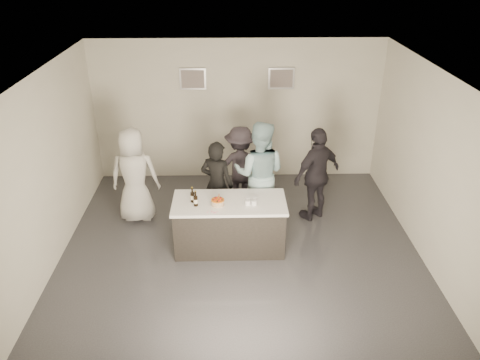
{
  "coord_description": "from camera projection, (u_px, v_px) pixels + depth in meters",
  "views": [
    {
      "loc": [
        -0.16,
        -6.41,
        4.69
      ],
      "look_at": [
        0.0,
        0.5,
        1.15
      ],
      "focal_mm": 35.0,
      "sensor_mm": 36.0,
      "label": 1
    }
  ],
  "objects": [
    {
      "name": "ceiling",
      "position": [
        241.0,
        78.0,
        6.48
      ],
      "size": [
        6.0,
        6.0,
        0.0
      ],
      "primitive_type": "plane",
      "rotation": [
        3.14,
        0.0,
        0.0
      ],
      "color": "white"
    },
    {
      "name": "person_guest_back",
      "position": [
        240.0,
        167.0,
        9.01
      ],
      "size": [
        1.06,
        0.62,
        1.63
      ],
      "primitive_type": "imported",
      "rotation": [
        0.0,
        0.0,
        3.12
      ],
      "color": "#2A252C",
      "rests_on": "ground"
    },
    {
      "name": "picture_left",
      "position": [
        193.0,
        79.0,
        9.47
      ],
      "size": [
        0.54,
        0.04,
        0.44
      ],
      "primitive_type": "cube",
      "color": "#B2B2B7",
      "rests_on": "wall_back"
    },
    {
      "name": "bar_counter",
      "position": [
        229.0,
        225.0,
        7.84
      ],
      "size": [
        1.86,
        0.86,
        0.9
      ],
      "primitive_type": "cube",
      "color": "white",
      "rests_on": "ground"
    },
    {
      "name": "floor",
      "position": [
        241.0,
        254.0,
        7.85
      ],
      "size": [
        6.0,
        6.0,
        0.0
      ],
      "primitive_type": "plane",
      "color": "#3D3D42",
      "rests_on": "ground"
    },
    {
      "name": "cake",
      "position": [
        218.0,
        203.0,
        7.52
      ],
      "size": [
        0.21,
        0.21,
        0.08
      ],
      "primitive_type": "cylinder",
      "color": "orange",
      "rests_on": "bar_counter"
    },
    {
      "name": "tumbler_cluster",
      "position": [
        251.0,
        201.0,
        7.57
      ],
      "size": [
        0.19,
        0.19,
        0.08
      ],
      "primitive_type": "cube",
      "color": "gold",
      "rests_on": "bar_counter"
    },
    {
      "name": "wall_left",
      "position": [
        44.0,
        177.0,
        7.1
      ],
      "size": [
        0.04,
        6.0,
        3.0
      ],
      "primitive_type": "cube",
      "color": "silver",
      "rests_on": "ground"
    },
    {
      "name": "wall_back",
      "position": [
        237.0,
        111.0,
        9.83
      ],
      "size": [
        6.0,
        0.04,
        3.0
      ],
      "primitive_type": "cube",
      "color": "silver",
      "rests_on": "ground"
    },
    {
      "name": "person_guest_left",
      "position": [
        134.0,
        175.0,
        8.49
      ],
      "size": [
        0.88,
        0.58,
        1.8
      ],
      "primitive_type": "imported",
      "rotation": [
        0.0,
        0.0,
        3.13
      ],
      "color": "silver",
      "rests_on": "ground"
    },
    {
      "name": "picture_right",
      "position": [
        281.0,
        78.0,
        9.51
      ],
      "size": [
        0.54,
        0.04,
        0.44
      ],
      "primitive_type": "cube",
      "color": "#B2B2B7",
      "rests_on": "wall_back"
    },
    {
      "name": "wall_front",
      "position": [
        249.0,
        313.0,
        4.5
      ],
      "size": [
        6.0,
        0.04,
        3.0
      ],
      "primitive_type": "cube",
      "color": "silver",
      "rests_on": "ground"
    },
    {
      "name": "beer_bottle_b",
      "position": [
        196.0,
        199.0,
        7.45
      ],
      "size": [
        0.07,
        0.07,
        0.26
      ],
      "primitive_type": "cylinder",
      "color": "black",
      "rests_on": "bar_counter"
    },
    {
      "name": "candles",
      "position": [
        214.0,
        212.0,
        7.32
      ],
      "size": [
        0.24,
        0.08,
        0.01
      ],
      "primitive_type": "cube",
      "color": "pink",
      "rests_on": "bar_counter"
    },
    {
      "name": "person_main_black",
      "position": [
        217.0,
        185.0,
        8.3
      ],
      "size": [
        0.71,
        0.59,
        1.66
      ],
      "primitive_type": "imported",
      "rotation": [
        0.0,
        0.0,
        2.77
      ],
      "color": "black",
      "rests_on": "ground"
    },
    {
      "name": "person_main_blue",
      "position": [
        259.0,
        174.0,
        8.37
      ],
      "size": [
        1.09,
        0.93,
        1.96
      ],
      "primitive_type": "imported",
      "rotation": [
        0.0,
        0.0,
        2.92
      ],
      "color": "#98BFC6",
      "rests_on": "ground"
    },
    {
      "name": "wall_right",
      "position": [
        434.0,
        173.0,
        7.23
      ],
      "size": [
        0.04,
        6.0,
        3.0
      ],
      "primitive_type": "cube",
      "color": "silver",
      "rests_on": "ground"
    },
    {
      "name": "person_guest_right",
      "position": [
        317.0,
        174.0,
        8.53
      ],
      "size": [
        1.11,
        0.95,
        1.79
      ],
      "primitive_type": "imported",
      "rotation": [
        0.0,
        0.0,
        3.74
      ],
      "color": "#252228",
      "rests_on": "ground"
    },
    {
      "name": "beer_bottle_a",
      "position": [
        192.0,
        195.0,
        7.56
      ],
      "size": [
        0.07,
        0.07,
        0.26
      ],
      "primitive_type": "cylinder",
      "color": "black",
      "rests_on": "bar_counter"
    }
  ]
}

